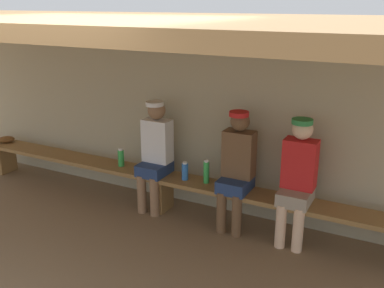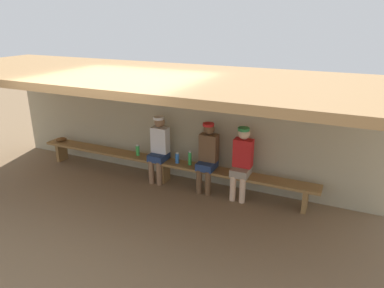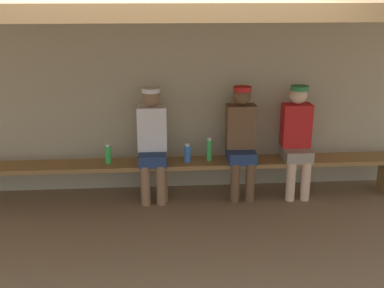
% 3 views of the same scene
% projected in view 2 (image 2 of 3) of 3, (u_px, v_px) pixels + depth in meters
% --- Properties ---
extents(ground_plane, '(24.00, 24.00, 0.00)m').
position_uv_depth(ground_plane, '(121.00, 218.00, 5.95)').
color(ground_plane, brown).
extents(back_wall, '(8.00, 0.20, 2.20)m').
position_uv_depth(back_wall, '(175.00, 124.00, 7.28)').
color(back_wall, tan).
rests_on(back_wall, ground).
extents(dugout_roof, '(8.00, 2.80, 0.12)m').
position_uv_depth(dugout_roof, '(137.00, 76.00, 5.78)').
color(dugout_roof, '#9E7547').
rests_on(dugout_roof, back_wall).
extents(bench, '(6.00, 0.36, 0.46)m').
position_uv_depth(bench, '(165.00, 164.00, 7.14)').
color(bench, olive).
rests_on(bench, ground).
extents(player_near_post, '(0.34, 0.42, 1.34)m').
position_uv_depth(player_near_post, '(159.00, 146.00, 7.07)').
color(player_near_post, navy).
rests_on(player_near_post, ground).
extents(player_leftmost, '(0.34, 0.42, 1.34)m').
position_uv_depth(player_leftmost, '(242.00, 160.00, 6.40)').
color(player_leftmost, gray).
rests_on(player_leftmost, ground).
extents(player_with_sunglasses, '(0.34, 0.42, 1.34)m').
position_uv_depth(player_with_sunglasses, '(208.00, 154.00, 6.66)').
color(player_with_sunglasses, navy).
rests_on(player_with_sunglasses, ground).
extents(water_bottle_orange, '(0.08, 0.08, 0.23)m').
position_uv_depth(water_bottle_orange, '(138.00, 150.00, 7.35)').
color(water_bottle_orange, green).
rests_on(water_bottle_orange, bench).
extents(water_bottle_blue, '(0.08, 0.08, 0.22)m').
position_uv_depth(water_bottle_blue, '(177.00, 158.00, 6.96)').
color(water_bottle_blue, blue).
rests_on(water_bottle_blue, bench).
extents(water_bottle_clear, '(0.07, 0.07, 0.28)m').
position_uv_depth(water_bottle_clear, '(190.00, 158.00, 6.87)').
color(water_bottle_clear, green).
rests_on(water_bottle_clear, bench).
extents(baseball_glove_tan, '(0.29, 0.29, 0.09)m').
position_uv_depth(baseball_glove_tan, '(61.00, 139.00, 8.20)').
color(baseball_glove_tan, brown).
rests_on(baseball_glove_tan, bench).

